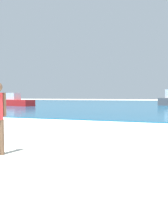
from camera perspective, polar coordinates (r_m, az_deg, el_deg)
The scene contains 2 objects.
water at distance 42.49m, azimuth 16.61°, elevation 1.84°, with size 160.00×60.00×0.06m, color #14567F.
boat_near at distance 32.84m, azimuth -15.44°, elevation 2.41°, with size 5.18×2.88×1.68m.
Camera 1 is at (2.71, -0.15, 1.32)m, focal length 39.21 mm.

